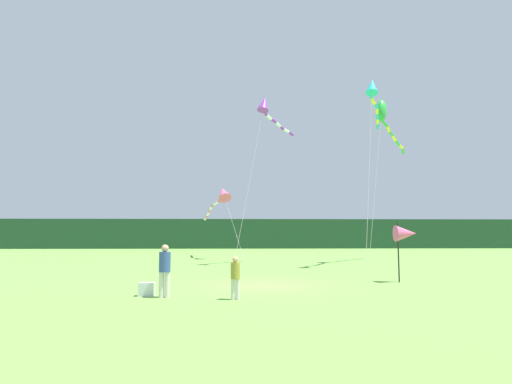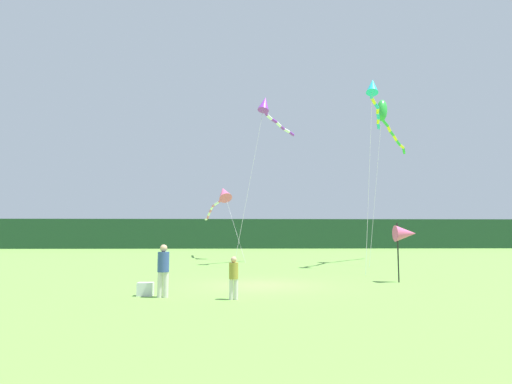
{
  "view_description": "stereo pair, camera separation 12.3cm",
  "coord_description": "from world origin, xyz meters",
  "px_view_note": "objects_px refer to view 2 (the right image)",
  "views": [
    {
      "loc": [
        -0.91,
        -17.3,
        2.03
      ],
      "look_at": [
        0.0,
        6.0,
        4.33
      ],
      "focal_mm": 30.01,
      "sensor_mm": 36.0,
      "label": 1
    },
    {
      "loc": [
        -0.79,
        -17.3,
        2.03
      ],
      "look_at": [
        0.0,
        6.0,
        4.33
      ],
      "focal_mm": 30.01,
      "sensor_mm": 36.0,
      "label": 2
    }
  ],
  "objects_px": {
    "person_child": "(234,275)",
    "kite_purple": "(268,109)",
    "kite_cyan": "(374,94)",
    "person_adult": "(163,268)",
    "kite_green": "(385,116)",
    "kite_rainbow": "(222,196)",
    "banner_flag_pole": "(405,234)",
    "cooler_box": "(145,289)"
  },
  "relations": [
    {
      "from": "kite_green",
      "to": "kite_rainbow",
      "type": "relative_size",
      "value": 1.11
    },
    {
      "from": "person_child",
      "to": "banner_flag_pole",
      "type": "height_order",
      "value": "banner_flag_pole"
    },
    {
      "from": "person_adult",
      "to": "kite_purple",
      "type": "relative_size",
      "value": 0.15
    },
    {
      "from": "banner_flag_pole",
      "to": "kite_purple",
      "type": "height_order",
      "value": "kite_purple"
    },
    {
      "from": "person_adult",
      "to": "cooler_box",
      "type": "height_order",
      "value": "person_adult"
    },
    {
      "from": "person_child",
      "to": "kite_green",
      "type": "xyz_separation_m",
      "value": [
        10.71,
        16.69,
        9.88
      ]
    },
    {
      "from": "person_adult",
      "to": "cooler_box",
      "type": "relative_size",
      "value": 3.3
    },
    {
      "from": "person_adult",
      "to": "person_child",
      "type": "relative_size",
      "value": 1.27
    },
    {
      "from": "kite_green",
      "to": "kite_cyan",
      "type": "distance_m",
      "value": 4.9
    },
    {
      "from": "cooler_box",
      "to": "kite_purple",
      "type": "bearing_deg",
      "value": 70.64
    },
    {
      "from": "person_adult",
      "to": "kite_rainbow",
      "type": "xyz_separation_m",
      "value": [
        0.91,
        21.68,
        4.3
      ]
    },
    {
      "from": "person_adult",
      "to": "person_child",
      "type": "bearing_deg",
      "value": -13.45
    },
    {
      "from": "cooler_box",
      "to": "kite_purple",
      "type": "relative_size",
      "value": 0.04
    },
    {
      "from": "kite_cyan",
      "to": "kite_rainbow",
      "type": "xyz_separation_m",
      "value": [
        -9.91,
        9.92,
        -5.6
      ]
    },
    {
      "from": "kite_purple",
      "to": "kite_cyan",
      "type": "height_order",
      "value": "kite_cyan"
    },
    {
      "from": "kite_cyan",
      "to": "person_adult",
      "type": "bearing_deg",
      "value": -132.6
    },
    {
      "from": "kite_green",
      "to": "person_adult",
      "type": "bearing_deg",
      "value": -128.84
    },
    {
      "from": "kite_purple",
      "to": "kite_green",
      "type": "bearing_deg",
      "value": 11.19
    },
    {
      "from": "person_child",
      "to": "banner_flag_pole",
      "type": "bearing_deg",
      "value": 32.18
    },
    {
      "from": "kite_green",
      "to": "kite_rainbow",
      "type": "xyz_separation_m",
      "value": [
        -12.09,
        5.54,
        -5.38
      ]
    },
    {
      "from": "banner_flag_pole",
      "to": "kite_green",
      "type": "height_order",
      "value": "kite_green"
    },
    {
      "from": "kite_purple",
      "to": "kite_cyan",
      "type": "distance_m",
      "value": 7.05
    },
    {
      "from": "cooler_box",
      "to": "kite_cyan",
      "type": "xyz_separation_m",
      "value": [
        11.46,
        11.38,
        10.62
      ]
    },
    {
      "from": "kite_purple",
      "to": "banner_flag_pole",
      "type": "bearing_deg",
      "value": -63.22
    },
    {
      "from": "kite_cyan",
      "to": "kite_rainbow",
      "type": "relative_size",
      "value": 1.1
    },
    {
      "from": "banner_flag_pole",
      "to": "kite_green",
      "type": "xyz_separation_m",
      "value": [
        3.46,
        12.13,
        8.58
      ]
    },
    {
      "from": "person_child",
      "to": "kite_purple",
      "type": "xyz_separation_m",
      "value": [
        2.0,
        14.97,
        9.85
      ]
    },
    {
      "from": "person_child",
      "to": "cooler_box",
      "type": "xyz_separation_m",
      "value": [
        -2.93,
        0.93,
        -0.53
      ]
    },
    {
      "from": "person_adult",
      "to": "kite_cyan",
      "type": "height_order",
      "value": "kite_cyan"
    },
    {
      "from": "kite_rainbow",
      "to": "cooler_box",
      "type": "bearing_deg",
      "value": -94.16
    },
    {
      "from": "person_child",
      "to": "kite_green",
      "type": "distance_m",
      "value": 22.15
    },
    {
      "from": "banner_flag_pole",
      "to": "kite_rainbow",
      "type": "bearing_deg",
      "value": 116.05
    },
    {
      "from": "kite_cyan",
      "to": "cooler_box",
      "type": "bearing_deg",
      "value": -135.19
    },
    {
      "from": "person_adult",
      "to": "kite_green",
      "type": "bearing_deg",
      "value": 51.16
    },
    {
      "from": "cooler_box",
      "to": "person_child",
      "type": "bearing_deg",
      "value": -17.55
    },
    {
      "from": "kite_rainbow",
      "to": "kite_green",
      "type": "bearing_deg",
      "value": -24.61
    },
    {
      "from": "person_adult",
      "to": "kite_rainbow",
      "type": "bearing_deg",
      "value": 87.61
    },
    {
      "from": "person_child",
      "to": "kite_rainbow",
      "type": "bearing_deg",
      "value": 93.57
    },
    {
      "from": "person_child",
      "to": "kite_green",
      "type": "height_order",
      "value": "kite_green"
    },
    {
      "from": "person_child",
      "to": "kite_purple",
      "type": "distance_m",
      "value": 18.03
    },
    {
      "from": "person_adult",
      "to": "cooler_box",
      "type": "distance_m",
      "value": 1.04
    },
    {
      "from": "kite_green",
      "to": "banner_flag_pole",
      "type": "bearing_deg",
      "value": -105.91
    }
  ]
}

